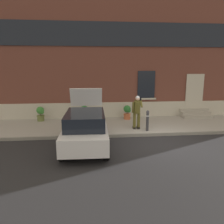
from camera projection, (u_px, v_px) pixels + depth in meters
ground_plane at (160, 142)px, 9.83m from camera, size 80.00×80.00×0.00m
sidewalk at (145, 125)px, 12.54m from camera, size 24.00×3.60×0.15m
curb_edge at (154, 135)px, 10.73m from camera, size 24.00×0.12×0.15m
building_facade at (137, 60)px, 14.22m from camera, size 24.00×1.52×7.50m
entrance_stoop at (195, 114)px, 14.24m from camera, size 1.91×0.96×0.48m
hatchback_car_white at (86, 128)px, 9.19m from camera, size 1.87×4.10×2.34m
bollard_near_person at (147, 120)px, 10.98m from camera, size 0.15×0.15×1.04m
person_on_phone at (137, 110)px, 11.19m from camera, size 0.51×0.51×1.74m
planter_olive at (41, 113)px, 13.00m from camera, size 0.44×0.44×0.86m
planter_charcoal at (85, 112)px, 13.35m from camera, size 0.44×0.44×0.86m
planter_terracotta at (127, 112)px, 13.44m from camera, size 0.44×0.44×0.86m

